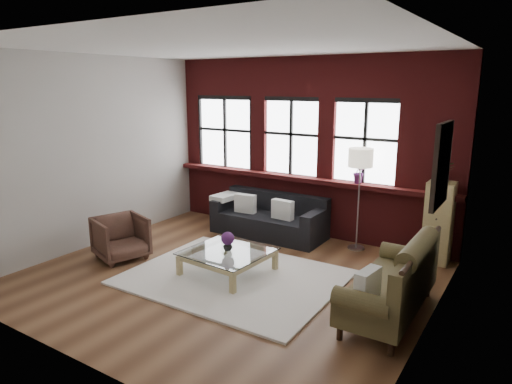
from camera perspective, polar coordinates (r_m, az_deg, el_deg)
The scene contains 26 objects.
floor at distance 6.74m, azimuth -3.52°, elevation -10.45°, with size 5.50×5.50×0.00m, color brown.
ceiling at distance 6.19m, azimuth -3.96°, elevation 17.78°, with size 5.50×5.50×0.00m, color white.
wall_back at distance 8.39m, azimuth 6.44°, elevation 5.60°, with size 5.50×5.50×0.00m, color #ADA9A1.
wall_front at distance 4.55m, azimuth -22.64°, elevation -1.90°, with size 5.50×5.50×0.00m, color #ADA9A1.
wall_left at distance 8.19m, azimuth -19.52°, elevation 4.72°, with size 5.00×5.00×0.00m, color #ADA9A1.
wall_right at distance 5.18m, azimuth 21.67°, elevation -0.07°, with size 5.00×5.00×0.00m, color #ADA9A1.
brick_backwall at distance 8.34m, azimuth 6.26°, elevation 5.55°, with size 5.50×0.12×3.20m, color #5D1516, non-canonical shape.
sill_ledge at distance 8.36m, azimuth 5.89°, elevation 1.68°, with size 5.50×0.30×0.08m, color #5D1516.
window_left at distance 9.26m, azimuth -3.79°, elevation 7.30°, with size 1.38×0.10×1.50m, color black, non-canonical shape.
window_mid at distance 8.47m, azimuth 4.48°, elevation 6.73°, with size 1.38×0.10×1.50m, color black, non-canonical shape.
window_right at distance 7.91m, azimuth 13.51°, elevation 5.94°, with size 1.38×0.10×1.50m, color black, non-canonical shape.
wall_poster at distance 5.43m, azimuth 22.21°, elevation 3.16°, with size 0.05×0.74×0.94m, color black, non-canonical shape.
shag_rug at distance 6.67m, azimuth -2.78°, elevation -10.57°, with size 2.92×2.30×0.03m, color silver.
dark_sofa at distance 8.34m, azimuth 1.59°, elevation -2.97°, with size 2.08×0.84×0.75m, color black, non-canonical shape.
pillow_a at distance 8.44m, azimuth -1.35°, elevation -1.44°, with size 0.40×0.14×0.34m, color silver.
pillow_b at distance 8.04m, azimuth 3.35°, elevation -2.21°, with size 0.40×0.14×0.34m, color silver.
vintage_settee at distance 5.69m, azimuth 16.39°, elevation -10.20°, with size 0.83×1.86×0.99m, color #4D4323, non-canonical shape.
pillow_settee at distance 5.17m, azimuth 13.78°, elevation -11.19°, with size 0.14×0.38×0.34m, color silver.
armchair at distance 7.58m, azimuth -16.54°, elevation -5.50°, with size 0.73×0.75×0.69m, color #442B22.
coffee_table at distance 6.76m, azimuth -3.52°, elevation -8.77°, with size 1.11×1.11×0.37m, color tan, non-canonical shape.
vase at distance 6.66m, azimuth -3.55°, elevation -6.72°, with size 0.14×0.14×0.15m, color #B2B2B2.
flowers at distance 6.63m, azimuth -3.57°, elevation -5.81°, with size 0.19×0.19×0.19m, color #572163.
drawer_chest at distance 7.58m, azimuth 21.87°, elevation -3.56°, with size 0.39×0.39×1.28m, color tan.
potted_plant_top at distance 7.40m, azimuth 22.40°, elevation 2.36°, with size 0.28×0.24×0.31m, color #2D5923.
floor_lamp at distance 7.71m, azimuth 12.72°, elevation -0.42°, with size 0.40×0.40×1.86m, color #A5A5A8, non-canonical shape.
sill_plant at distance 7.87m, azimuth 12.84°, elevation 2.44°, with size 0.22×0.17×0.39m, color #572163.
Camera 1 is at (3.66, -4.97, 2.71)m, focal length 32.00 mm.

